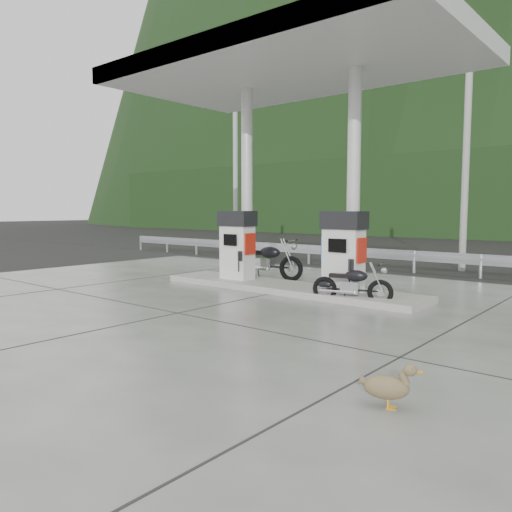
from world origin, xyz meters
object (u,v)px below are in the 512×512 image
Objects in this scene: gas_pump_left at (237,245)px; motorcycle_right at (352,285)px; duck at (386,388)px; gas_pump_right at (344,252)px; motorcycle_left at (266,262)px.

gas_pump_left reaches higher than motorcycle_right.
duck is (3.05, -4.80, -0.18)m from motorcycle_right.
gas_pump_right is 1.11× the size of motorcycle_right.
gas_pump_left is 1.11× the size of motorcycle_right.
motorcycle_right is 5.69m from duck.
gas_pump_right is at bearing -30.93° from motorcycle_left.
motorcycle_left is at bearing 139.46° from motorcycle_right.
motorcycle_left is at bearing 115.79° from duck.
gas_pump_right is 0.90m from motorcycle_right.
gas_pump_left is at bearing 180.00° from gas_pump_right.
motorcycle_right is 2.89× the size of duck.
motorcycle_right is (3.67, -1.66, -0.12)m from motorcycle_left.
gas_pump_right is (3.20, 0.00, 0.00)m from gas_pump_left.
gas_pump_left is at bearing 121.84° from duck.
motorcycle_left is (-0.02, 1.26, -0.54)m from gas_pump_left.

